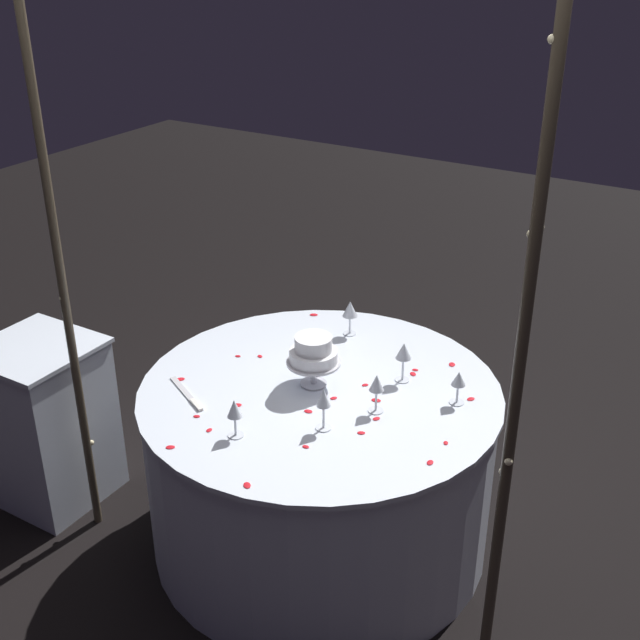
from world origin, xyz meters
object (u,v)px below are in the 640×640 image
Objects in this scene: decorative_arch at (249,244)px; wine_glass_5 at (350,310)px; main_table at (320,465)px; wine_glass_2 at (404,353)px; wine_glass_4 at (377,385)px; wine_glass_1 at (235,410)px; cake_knife at (188,396)px; tiered_cake at (313,353)px; side_table at (47,422)px; wine_glass_0 at (324,400)px; wine_glass_3 at (458,380)px.

wine_glass_5 is (0.13, -0.93, -0.65)m from decorative_arch.
wine_glass_2 is at bearing -137.58° from main_table.
wine_glass_5 reaches higher than wine_glass_4.
wine_glass_4 is (-0.36, -0.41, 0.01)m from wine_glass_1.
tiered_cake is at bearing -138.27° from cake_knife.
main_table is at bearing -162.84° from side_table.
side_table is 1.24m from wine_glass_1.
decorative_arch is 0.96m from wine_glass_2.
decorative_arch is 14.05× the size of wine_glass_0.
wine_glass_1 is at bearing 83.31° from tiered_cake.
wine_glass_0 is 0.33m from wine_glass_1.
decorative_arch is 14.00× the size of wine_glass_2.
wine_glass_5 is 0.61× the size of cake_knife.
side_table is at bearing 18.00° from wine_glass_3.
wine_glass_4 reaches higher than cake_knife.
wine_glass_1 is 0.89× the size of wine_glass_2.
decorative_arch reaches higher than wine_glass_1.
wine_glass_0 is 1.07× the size of wine_glass_4.
wine_glass_5 is at bearing -74.57° from main_table.
wine_glass_2 reaches higher than wine_glass_5.
decorative_arch is 0.70m from wine_glass_0.
decorative_arch reaches higher than tiered_cake.
wine_glass_1 is (0.25, 0.21, -0.01)m from wine_glass_0.
wine_glass_3 is at bearing -134.00° from wine_glass_1.
wine_glass_1 is (-1.14, 0.06, 0.47)m from side_table.
tiered_cake is 0.46m from wine_glass_1.
wine_glass_0 is 0.60m from cake_knife.
tiered_cake is at bearing -51.83° from wine_glass_0.
decorative_arch reaches higher than wine_glass_4.
decorative_arch is at bearing -177.90° from wine_glass_1.
wine_glass_1 is 0.55m from wine_glass_4.
tiered_cake is 1.36× the size of wine_glass_4.
side_table is 1.48m from wine_glass_0.
wine_glass_3 is 0.52× the size of cake_knife.
decorative_arch is 1.68m from side_table.
side_table is (1.24, -0.06, -1.14)m from decorative_arch.
main_table is at bearing -90.02° from decorative_arch.
wine_glass_1 is at bearing 77.96° from main_table.
decorative_arch is 1.64× the size of main_table.
tiered_cake is (0.04, -0.46, -0.63)m from decorative_arch.
wine_glass_0 reaches higher than wine_glass_1.
wine_glass_0 reaches higher than side_table.
cake_knife is (0.32, -0.12, -0.11)m from wine_glass_1.
wine_glass_4 is 0.98× the size of wine_glass_5.
side_table is 1.36m from tiered_cake.
cake_knife is (0.58, 0.09, -0.12)m from wine_glass_0.
wine_glass_4 is (-0.27, -0.41, -0.65)m from decorative_arch.
wine_glass_2 is (-0.35, -0.68, 0.02)m from wine_glass_1.
tiered_cake reaches higher than wine_glass_3.
wine_glass_0 is at bearing 112.02° from wine_glass_5.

